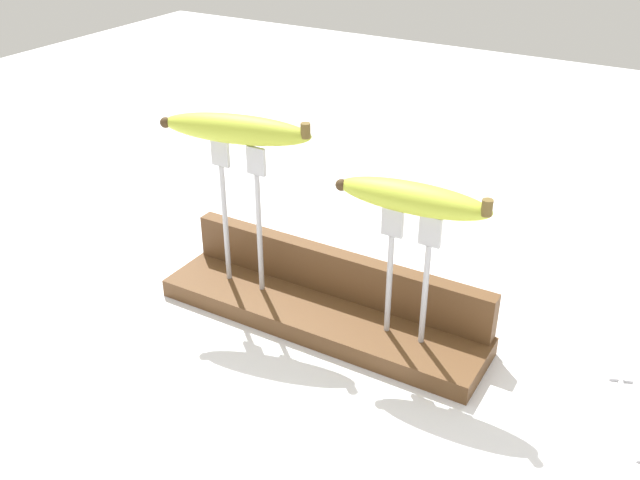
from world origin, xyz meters
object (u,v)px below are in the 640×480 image
banana_raised_left (234,130)px  banana_raised_right (412,199)px  fork_stand_right (407,265)px  fork_stand_left (239,205)px  fork_fallen_near (624,392)px

banana_raised_left → banana_raised_right: size_ratio=1.09×
fork_stand_right → banana_raised_left: 0.27m
fork_stand_right → banana_raised_right: size_ratio=0.93×
fork_stand_left → banana_raised_left: bearing=-166.5°
fork_fallen_near → banana_raised_right: bearing=-166.9°
banana_raised_right → fork_fallen_near: 0.33m
fork_stand_right → banana_raised_right: bearing=-176.2°
banana_raised_left → fork_fallen_near: banana_raised_left is taller
fork_fallen_near → fork_stand_right: bearing=-166.9°
banana_raised_right → fork_fallen_near: size_ratio=1.13×
fork_stand_left → banana_raised_left: (-0.00, -0.00, 0.10)m
fork_stand_left → fork_stand_right: bearing=-0.0°
fork_stand_right → fork_stand_left: bearing=180.0°
banana_raised_left → banana_raised_right: bearing=0.0°
fork_stand_left → banana_raised_left: size_ratio=1.03×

